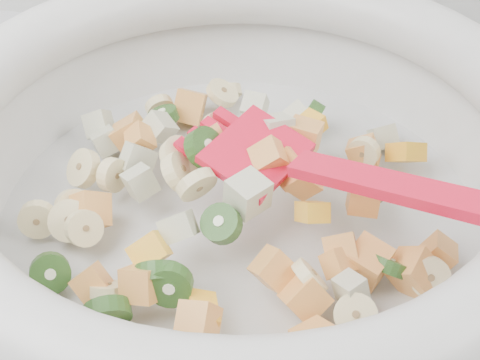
# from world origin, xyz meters

# --- Properties ---
(mixing_bowl) EXTENTS (0.43, 0.42, 0.12)m
(mixing_bowl) POSITION_xyz_m (0.17, 1.44, 0.96)
(mixing_bowl) COLOR silver
(mixing_bowl) RESTS_ON counter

